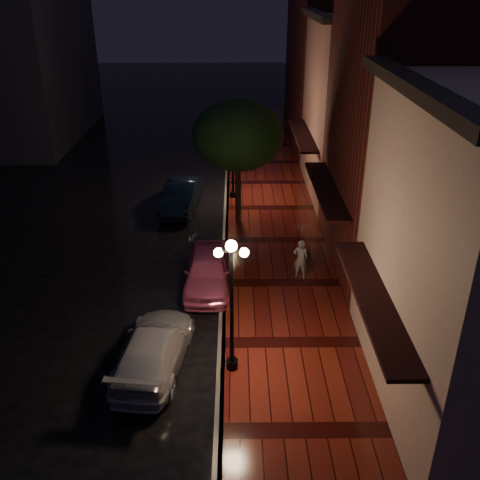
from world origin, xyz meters
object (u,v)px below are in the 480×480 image
(streetlamp_near, at_px, (232,299))
(woman_with_umbrella, at_px, (302,243))
(silver_car, at_px, (154,349))
(parking_meter, at_px, (227,267))
(streetlamp_far, at_px, (233,153))
(street_tree, at_px, (238,137))
(pink_car, at_px, (208,270))
(navy_car, at_px, (181,196))

(streetlamp_near, relative_size, woman_with_umbrella, 1.88)
(silver_car, xyz_separation_m, parking_meter, (2.18, 4.50, 0.29))
(streetlamp_near, xyz_separation_m, parking_meter, (-0.20, 4.79, -1.64))
(streetlamp_far, relative_size, silver_car, 0.94)
(street_tree, relative_size, woman_with_umbrella, 2.54)
(streetlamp_far, distance_m, silver_car, 14.05)
(streetlamp_near, height_order, woman_with_umbrella, streetlamp_near)
(streetlamp_far, distance_m, woman_with_umbrella, 9.04)
(streetlamp_near, relative_size, street_tree, 0.74)
(streetlamp_far, height_order, pink_car, streetlamp_far)
(streetlamp_near, xyz_separation_m, navy_car, (-2.67, 12.75, -1.88))
(navy_car, bearing_deg, woman_with_umbrella, -47.72)
(street_tree, xyz_separation_m, pink_car, (-1.21, -6.00, -3.53))
(pink_car, xyz_separation_m, woman_with_umbrella, (3.60, 0.41, 0.94))
(streetlamp_near, bearing_deg, pink_car, 100.78)
(street_tree, xyz_separation_m, woman_with_umbrella, (2.39, -5.59, -2.58))
(street_tree, relative_size, pink_car, 1.38)
(streetlamp_near, bearing_deg, woman_with_umbrella, 63.91)
(parking_meter, bearing_deg, streetlamp_far, 64.74)
(pink_car, bearing_deg, streetlamp_far, 85.06)
(pink_car, height_order, silver_car, pink_car)
(woman_with_umbrella, relative_size, parking_meter, 1.71)
(streetlamp_near, distance_m, navy_car, 13.16)
(pink_car, relative_size, navy_car, 0.97)
(streetlamp_far, height_order, parking_meter, streetlamp_far)
(streetlamp_far, relative_size, woman_with_umbrella, 1.88)
(streetlamp_far, height_order, silver_car, streetlamp_far)
(pink_car, relative_size, woman_with_umbrella, 1.84)
(navy_car, distance_m, woman_with_umbrella, 9.11)
(street_tree, distance_m, parking_meter, 7.04)
(woman_with_umbrella, xyz_separation_m, parking_meter, (-2.85, -0.62, -0.70))
(woman_with_umbrella, bearing_deg, street_tree, -49.99)
(navy_car, height_order, parking_meter, parking_meter)
(navy_car, bearing_deg, parking_meter, -66.40)
(silver_car, bearing_deg, streetlamp_near, 179.80)
(streetlamp_near, height_order, pink_car, streetlamp_near)
(woman_with_umbrella, distance_m, parking_meter, 3.00)
(streetlamp_near, height_order, street_tree, street_tree)
(streetlamp_near, relative_size, streetlamp_far, 1.00)
(street_tree, bearing_deg, streetlamp_far, 94.91)
(street_tree, relative_size, parking_meter, 4.34)
(street_tree, bearing_deg, navy_car, 149.02)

